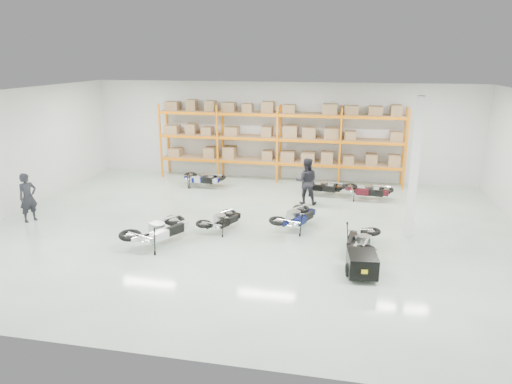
% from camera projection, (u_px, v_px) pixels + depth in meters
% --- Properties ---
extents(room, '(18.00, 18.00, 18.00)m').
position_uv_depth(room, '(249.00, 165.00, 14.81)').
color(room, silver).
rests_on(room, ground).
extents(pallet_rack, '(11.28, 0.98, 3.62)m').
position_uv_depth(pallet_rack, '(279.00, 133.00, 20.86)').
color(pallet_rack, orange).
rests_on(pallet_rack, ground).
extents(structural_column, '(0.25, 0.25, 4.50)m').
position_uv_depth(structural_column, '(414.00, 169.00, 14.30)').
color(structural_column, white).
rests_on(structural_column, ground).
extents(moto_blue_centre, '(1.57, 2.02, 1.17)m').
position_uv_depth(moto_blue_centre, '(296.00, 213.00, 15.36)').
color(moto_blue_centre, '#060D43').
rests_on(moto_blue_centre, ground).
extents(moto_silver_left, '(1.87, 2.26, 1.31)m').
position_uv_depth(moto_silver_left, '(158.00, 226.00, 14.03)').
color(moto_silver_left, silver).
rests_on(moto_silver_left, ground).
extents(moto_black_far_left, '(1.36, 1.75, 1.02)m').
position_uv_depth(moto_black_far_left, '(221.00, 217.00, 15.21)').
color(moto_black_far_left, black).
rests_on(moto_black_far_left, ground).
extents(moto_touring_right, '(1.12, 1.84, 1.12)m').
position_uv_depth(moto_touring_right, '(361.00, 236.00, 13.48)').
color(moto_touring_right, black).
rests_on(moto_touring_right, ground).
extents(trailer, '(0.84, 1.60, 0.66)m').
position_uv_depth(trailer, '(362.00, 264.00, 12.02)').
color(trailer, black).
rests_on(trailer, ground).
extents(moto_back_a, '(1.71, 0.89, 1.09)m').
position_uv_depth(moto_back_a, '(203.00, 176.00, 20.31)').
color(moto_back_a, navy).
rests_on(moto_back_a, ground).
extents(moto_back_b, '(1.83, 1.12, 1.11)m').
position_uv_depth(moto_back_b, '(202.00, 176.00, 20.29)').
color(moto_back_b, silver).
rests_on(moto_back_b, ground).
extents(moto_back_c, '(1.76, 1.11, 1.06)m').
position_uv_depth(moto_back_c, '(323.00, 184.00, 19.09)').
color(moto_back_c, black).
rests_on(moto_back_c, ground).
extents(moto_back_d, '(1.83, 1.07, 1.13)m').
position_uv_depth(moto_back_d, '(368.00, 187.00, 18.46)').
color(moto_back_d, '#460E17').
rests_on(moto_back_d, ground).
extents(person_left, '(0.65, 0.75, 1.75)m').
position_uv_depth(person_left, '(28.00, 198.00, 16.00)').
color(person_left, black).
rests_on(person_left, ground).
extents(person_back, '(0.94, 0.75, 1.85)m').
position_uv_depth(person_back, '(306.00, 181.00, 17.88)').
color(person_back, black).
rests_on(person_back, ground).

